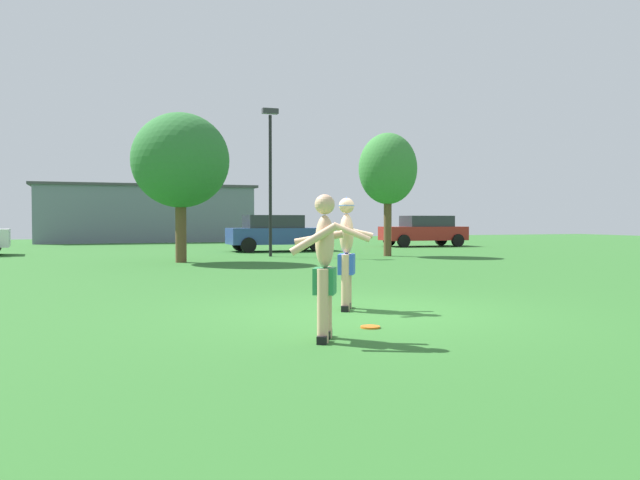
# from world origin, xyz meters

# --- Properties ---
(ground_plane) EXTENTS (80.00, 80.00, 0.00)m
(ground_plane) POSITION_xyz_m (0.00, 0.00, 0.00)
(ground_plane) COLOR #2D6628
(player_with_cap) EXTENTS (0.82, 0.69, 1.75)m
(player_with_cap) POSITION_xyz_m (-0.15, 0.34, 0.97)
(player_with_cap) COLOR black
(player_with_cap) RESTS_ON ground_plane
(player_in_green) EXTENTS (0.76, 0.68, 1.70)m
(player_in_green) POSITION_xyz_m (-1.36, -1.92, 0.89)
(player_in_green) COLOR black
(player_in_green) RESTS_ON ground_plane
(frisbee) EXTENTS (0.26, 0.26, 0.03)m
(frisbee) POSITION_xyz_m (-0.50, -1.34, 0.01)
(frisbee) COLOR orange
(frisbee) RESTS_ON ground_plane
(car_blue_mid_lot) EXTENTS (4.32, 2.07, 1.58)m
(car_blue_mid_lot) POSITION_xyz_m (3.88, 18.27, 0.82)
(car_blue_mid_lot) COLOR #2D478C
(car_blue_mid_lot) RESTS_ON ground_plane
(car_red_far_end) EXTENTS (4.38, 2.19, 1.58)m
(car_red_far_end) POSITION_xyz_m (12.48, 20.60, 0.82)
(car_red_far_end) COLOR maroon
(car_red_far_end) RESTS_ON ground_plane
(lamp_post) EXTENTS (0.60, 0.24, 5.55)m
(lamp_post) POSITION_xyz_m (2.58, 14.54, 3.41)
(lamp_post) COLOR black
(lamp_post) RESTS_ON ground_plane
(outbuilding_behind_lot) EXTENTS (13.15, 4.94, 3.50)m
(outbuilding_behind_lot) POSITION_xyz_m (-0.44, 32.53, 1.76)
(outbuilding_behind_lot) COLOR slate
(outbuilding_behind_lot) RESTS_ON ground_plane
(tree_left_field) EXTENTS (2.22, 2.22, 4.67)m
(tree_left_field) POSITION_xyz_m (6.85, 13.29, 3.29)
(tree_left_field) COLOR brown
(tree_left_field) RESTS_ON ground_plane
(tree_right_field) EXTENTS (3.15, 3.15, 4.85)m
(tree_right_field) POSITION_xyz_m (-1.05, 12.32, 3.29)
(tree_right_field) COLOR brown
(tree_right_field) RESTS_ON ground_plane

